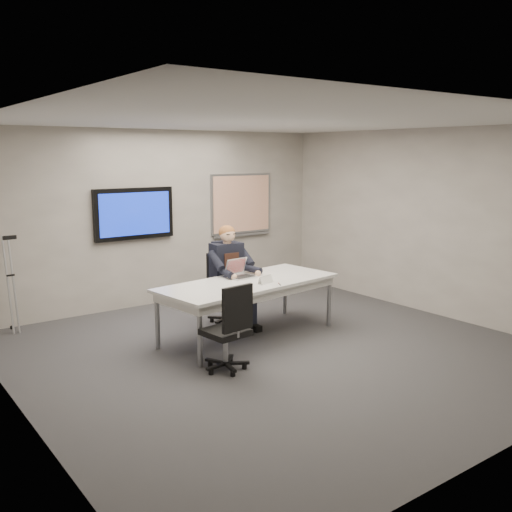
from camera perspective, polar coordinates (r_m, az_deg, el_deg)
floor at (r=7.19m, az=2.04°, el=-9.49°), size 6.00×6.00×0.02m
ceiling at (r=6.78m, az=2.19°, el=13.41°), size 6.00×6.00×0.02m
wall_back at (r=9.36m, az=-9.41°, el=3.80°), size 6.00×0.02×2.80m
wall_left at (r=5.53m, az=-23.05°, el=-1.25°), size 0.02×6.00×2.80m
wall_right at (r=9.01m, az=17.26°, el=3.23°), size 0.02×6.00×2.80m
conference_table at (r=7.55m, az=-0.76°, el=-3.17°), size 2.58×1.32×0.76m
tv_display at (r=9.09m, az=-12.09°, el=4.16°), size 1.30×0.09×0.80m
whiteboard at (r=10.11m, az=-1.48°, el=5.15°), size 1.25×0.08×1.10m
office_chair_far at (r=8.30m, az=-3.16°, el=-4.52°), size 0.55×0.55×1.01m
office_chair_near at (r=6.47m, az=-2.81°, el=-8.77°), size 0.53×0.53×1.01m
seated_person at (r=8.02m, az=-2.22°, el=-3.09°), size 0.45×0.78×1.43m
crutch at (r=8.46m, az=-23.33°, el=-2.43°), size 0.39×0.64×1.43m
laptop at (r=7.76m, az=-1.65°, el=-1.67°), size 0.38×0.37×0.25m
name_tent at (r=7.41m, az=0.94°, el=-2.35°), size 0.25×0.13×0.10m
pen at (r=7.34m, az=2.36°, el=-2.82°), size 0.06×0.12×0.01m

